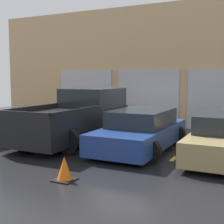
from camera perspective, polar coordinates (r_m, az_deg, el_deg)
ground_plane at (r=12.52m, az=2.75°, el=-4.41°), size 28.00×28.00×0.00m
shophouse_building at (r=15.40m, az=7.68°, el=8.15°), size 17.93×0.68×5.78m
pickup_truck at (r=11.63m, az=-6.18°, el=-0.85°), size 2.58×5.35×1.90m
sedan_white at (r=13.03m, az=-16.63°, el=-1.83°), size 2.10×4.57×1.14m
sedan_side at (r=10.26m, az=5.42°, el=-3.37°), size 2.24×4.62×1.28m
parking_stripe_left at (r=12.25m, az=-12.13°, el=-4.75°), size 0.12×2.20×0.01m
parking_stripe_centre at (r=10.86m, az=-1.16°, el=-6.01°), size 0.12×2.20×0.01m
parking_stripe_right at (r=9.97m, az=12.41°, el=-7.26°), size 0.12×2.20×0.01m
traffic_cone at (r=7.22m, az=-8.69°, el=-10.35°), size 0.47×0.47×0.55m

